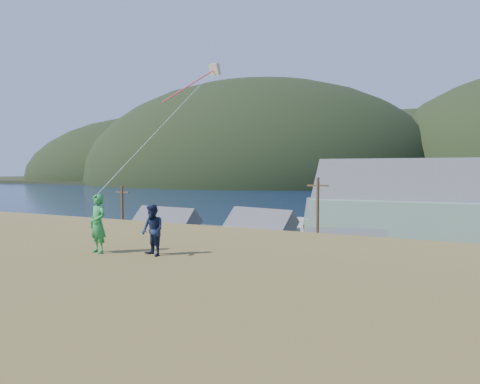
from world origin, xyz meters
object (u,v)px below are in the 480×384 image
Objects in this scene: kite_flyer_green at (98,224)px; wharf at (349,227)px; shed_palegreen_near at (258,233)px; shed_white at (346,257)px; shed_palegreen_far at (346,223)px; shed_teal at (162,233)px; kite_flyer_navy at (153,230)px.

wharf is at bearing 108.25° from kite_flyer_green.
wharf is 14.16× the size of kite_flyer_green.
shed_palegreen_near is 37.67m from kite_flyer_green.
shed_white is 19.67m from shed_palegreen_far.
kite_flyer_green is at bearing -85.13° from wharf.
kite_flyer_green is (5.09, -59.69, 7.67)m from wharf.
kite_flyer_navy is at bearing -47.90° from shed_teal.
kite_flyer_navy is at bearing 25.91° from kite_flyer_green.
wharf is 60.16m from kite_flyer_navy.
shed_teal is at bearing 159.96° from shed_white.
kite_flyer_navy reaches higher than shed_teal.
shed_white is at bearing -86.89° from shed_palegreen_far.
shed_teal is 37.12m from kite_flyer_green.
kite_flyer_green is 1.85m from kite_flyer_navy.
shed_white is (12.11, -8.27, -0.25)m from shed_palegreen_near.
kite_flyer_green reaches higher than wharf.
shed_palegreen_far is at bearing 47.91° from shed_teal.
kite_flyer_navy is (4.37, -46.25, 5.22)m from shed_palegreen_far.
wharf is 32.98m from shed_white.
shed_teal is at bearing -147.03° from shed_palegreen_far.
shed_teal is 1.14× the size of shed_white.
shed_palegreen_near is 37.81m from kite_flyer_navy.
shed_palegreen_near is 0.83× the size of shed_palegreen_far.
shed_teal is 4.78× the size of kite_flyer_green.
shed_palegreen_far is at bearing -79.08° from wharf.
kite_flyer_green reaches higher than shed_white.
wharf is 24.65m from shed_palegreen_near.
shed_palegreen_far is (-4.20, 19.20, 0.63)m from shed_white.
shed_teal is 11.19m from shed_palegreen_near.
kite_flyer_green is 1.19× the size of kite_flyer_navy.
shed_palegreen_near is 6.22× the size of kite_flyer_navy.
shed_palegreen_far is 6.29× the size of kite_flyer_green.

